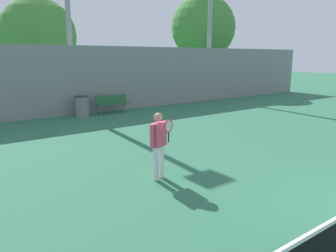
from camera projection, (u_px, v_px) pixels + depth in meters
The scene contains 7 objects.
tennis_player at pixel (159, 142), 7.48m from camera, with size 0.56×0.49×1.57m.
bench_courtside_near at pixel (112, 102), 16.55m from camera, with size 1.70×0.40×0.89m.
light_pole_far_right at pixel (210, 3), 21.21m from camera, with size 0.90×0.60×11.02m.
trash_bin at pixel (82, 106), 15.60m from camera, with size 0.67×0.67×0.97m.
back_fence at pixel (87, 80), 16.14m from camera, with size 34.81×0.06×3.33m.
tree_green_tall at pixel (38, 36), 20.03m from camera, with size 4.56×4.56×6.34m.
tree_green_broad at pixel (203, 28), 26.59m from camera, with size 5.18×5.18×7.70m.
Camera 1 is at (-6.48, -1.65, 2.80)m, focal length 35.00 mm.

